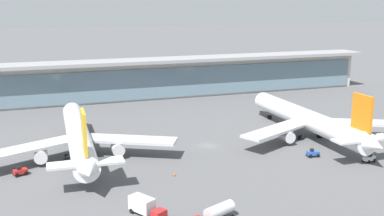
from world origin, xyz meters
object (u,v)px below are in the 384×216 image
Objects in this scene: airliner_centre_stand at (308,120)px; service_truck_under_wing_red at (215,213)px; airliner_left_stand at (78,136)px; service_truck_by_tail_blue at (313,153)px; service_truck_near_nose_red at (20,171)px; safety_cone_alpha at (174,174)px; service_truck_mid_apron_white at (369,158)px; service_truck_on_taxiway_red at (145,206)px.

airliner_centre_stand reaches higher than service_truck_under_wing_red.
airliner_left_stand reaches higher than service_truck_by_tail_blue.
airliner_left_stand is at bearing 112.55° from service_truck_under_wing_red.
service_truck_by_tail_blue is at bearing -9.06° from service_truck_near_nose_red.
service_truck_by_tail_blue is 4.32× the size of safety_cone_alpha.
airliner_centre_stand is at bearing 95.74° from service_truck_mid_apron_white.
service_truck_near_nose_red is 45.56m from service_truck_under_wing_red.
service_truck_mid_apron_white is (75.42, -17.88, 0.00)m from service_truck_near_nose_red.
service_truck_under_wing_red is 1.18× the size of service_truck_on_taxiway_red.
airliner_centre_stand is 56.85m from service_truck_under_wing_red.
airliner_left_stand reaches higher than service_truck_mid_apron_white.
airliner_left_stand is at bearing 159.95° from service_truck_by_tail_blue.
airliner_left_stand reaches higher than safety_cone_alpha.
airliner_centre_stand is 19.60× the size of service_truck_by_tail_blue.
service_truck_by_tail_blue is 47.93m from service_truck_on_taxiway_red.
service_truck_near_nose_red is 77.51m from service_truck_mid_apron_white.
airliner_centre_stand is 18.13× the size of service_truck_near_nose_red.
service_truck_mid_apron_white reaches higher than safety_cone_alpha.
airliner_centre_stand reaches higher than safety_cone_alpha.
service_truck_under_wing_red is at bearing -146.17° from service_truck_by_tail_blue.
service_truck_near_nose_red is at bearing 170.94° from service_truck_by_tail_blue.
service_truck_near_nose_red is 0.37× the size of service_truck_under_wing_red.
service_truck_by_tail_blue is at bearing 33.83° from service_truck_under_wing_red.
airliner_left_stand is 55.71m from service_truck_by_tail_blue.
service_truck_near_nose_red is (-13.17, -8.63, -4.10)m from airliner_left_stand.
service_truck_under_wing_red is (30.72, -33.64, 0.83)m from service_truck_near_nose_red.
safety_cone_alpha is at bearing 89.96° from service_truck_under_wing_red.
airliner_centre_stand is at bearing -4.43° from airliner_left_stand.
safety_cone_alpha is at bearing -178.87° from service_truck_by_tail_blue.
service_truck_on_taxiway_red is at bearing -170.43° from service_truck_mid_apron_white.
service_truck_by_tail_blue is 34.64m from safety_cone_alpha.
service_truck_on_taxiway_red is 10.68× the size of safety_cone_alpha.
service_truck_by_tail_blue is at bearing 1.13° from safety_cone_alpha.
service_truck_mid_apron_white is 12.52m from service_truck_by_tail_blue.
service_truck_on_taxiway_red is at bearing -122.66° from safety_cone_alpha.
airliner_left_stand reaches higher than service_truck_under_wing_red.
safety_cone_alpha is at bearing 171.38° from service_truck_mid_apron_white.
service_truck_mid_apron_white is 1.05× the size of service_truck_by_tail_blue.
safety_cone_alpha is (-42.49, -15.08, -4.66)m from airliner_centre_stand.
service_truck_near_nose_red is 4.67× the size of safety_cone_alpha.
service_truck_under_wing_red reaches higher than service_truck_near_nose_red.
safety_cone_alpha is (-34.63, -0.68, -0.56)m from service_truck_by_tail_blue.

